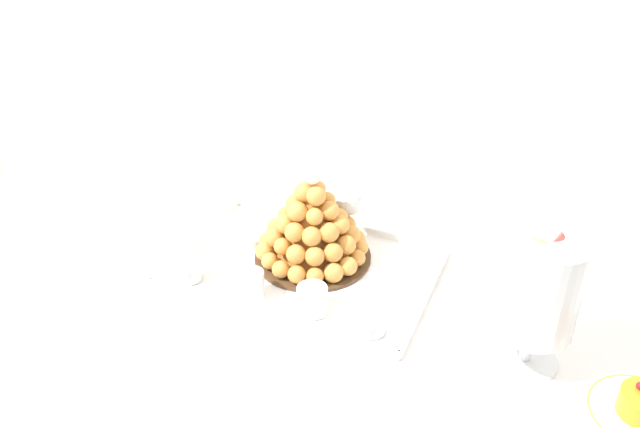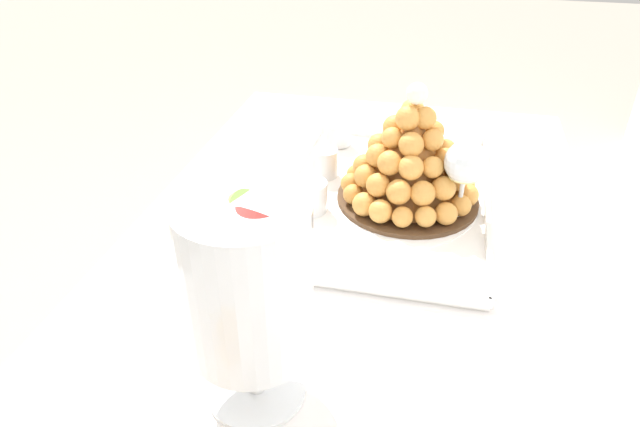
# 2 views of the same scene
# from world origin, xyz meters

# --- Properties ---
(buffet_table) EXTENTS (1.41, 0.79, 0.75)m
(buffet_table) POSITION_xyz_m (0.00, 0.00, 0.65)
(buffet_table) COLOR brown
(buffet_table) RESTS_ON ground_plane
(serving_tray) EXTENTS (0.55, 0.37, 0.02)m
(serving_tray) POSITION_xyz_m (-0.20, 0.03, 0.76)
(serving_tray) COLOR white
(serving_tray) RESTS_ON buffet_table
(croquembouche) EXTENTS (0.26, 0.26, 0.22)m
(croquembouche) POSITION_xyz_m (-0.20, 0.07, 0.84)
(croquembouche) COLOR #4C331E
(croquembouche) RESTS_ON serving_tray
(dessert_cup_left) EXTENTS (0.05, 0.05, 0.05)m
(dessert_cup_left) POSITION_xyz_m (-0.41, -0.10, 0.78)
(dessert_cup_left) COLOR silver
(dessert_cup_left) RESTS_ON serving_tray
(dessert_cup_mid_left) EXTENTS (0.05, 0.05, 0.06)m
(dessert_cup_mid_left) POSITION_xyz_m (-0.26, -0.10, 0.79)
(dessert_cup_mid_left) COLOR silver
(dessert_cup_mid_left) RESTS_ON serving_tray
(dessert_cup_centre) EXTENTS (0.06, 0.06, 0.06)m
(dessert_cup_centre) POSITION_xyz_m (-0.13, -0.10, 0.79)
(dessert_cup_centre) COLOR silver
(dessert_cup_centre) RESTS_ON serving_tray
(dessert_cup_mid_right) EXTENTS (0.06, 0.06, 0.05)m
(dessert_cup_mid_right) POSITION_xyz_m (-0.01, -0.10, 0.78)
(dessert_cup_mid_right) COLOR silver
(dessert_cup_mid_right) RESTS_ON serving_tray
(creme_brulee_ramekin) EXTENTS (0.08, 0.08, 0.03)m
(creme_brulee_ramekin) POSITION_xyz_m (-0.35, 0.07, 0.78)
(creme_brulee_ramekin) COLOR white
(creme_brulee_ramekin) RESTS_ON serving_tray
(macaron_goblet) EXTENTS (0.14, 0.14, 0.27)m
(macaron_goblet) POSITION_xyz_m (0.27, -0.06, 0.92)
(macaron_goblet) COLOR white
(macaron_goblet) RESTS_ON buffet_table
(wine_glass) EXTENTS (0.07, 0.07, 0.16)m
(wine_glass) POSITION_xyz_m (-0.15, 0.16, 0.87)
(wine_glass) COLOR silver
(wine_glass) RESTS_ON buffet_table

